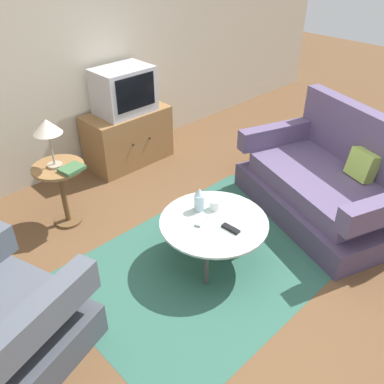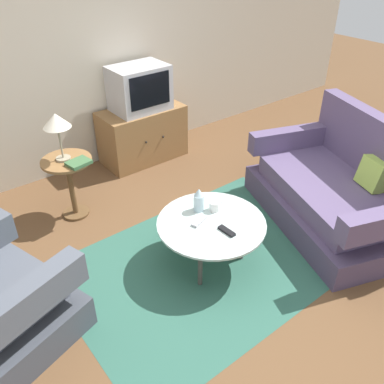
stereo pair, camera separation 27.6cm
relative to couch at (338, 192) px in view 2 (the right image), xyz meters
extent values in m
plane|color=brown|center=(-1.37, 0.11, -0.30)|extent=(16.00, 16.00, 0.00)
cube|color=#BCB29E|center=(-1.37, 2.45, 1.05)|extent=(9.00, 0.12, 2.70)
cube|color=#2D5B4C|center=(-1.27, 0.27, -0.30)|extent=(2.31, 1.59, 0.00)
cube|color=#3E424B|center=(-2.81, 0.57, -0.18)|extent=(1.07, 1.08, 0.24)
cube|color=#4C515B|center=(-2.70, 0.23, 0.22)|extent=(0.86, 0.39, 0.21)
cube|color=#4B3E5C|center=(-0.06, 0.02, -0.18)|extent=(1.40, 1.79, 0.24)
cube|color=#5B4C70|center=(-0.06, 0.02, 0.03)|extent=(1.17, 1.48, 0.18)
cube|color=#5B4C70|center=(0.30, -0.11, 0.39)|extent=(0.66, 1.53, 0.54)
cube|color=#5B4C70|center=(0.18, 0.70, 0.22)|extent=(0.92, 0.44, 0.20)
cube|color=#A3C651|center=(0.13, -0.21, 0.24)|extent=(0.24, 0.29, 0.27)
cylinder|color=#B2C6C1|center=(-1.27, 0.27, 0.09)|extent=(0.84, 0.84, 0.02)
cylinder|color=#4C4742|center=(-1.23, 0.53, -0.11)|extent=(0.04, 0.04, 0.39)
cylinder|color=#4C4742|center=(-1.49, 0.13, -0.11)|extent=(0.04, 0.04, 0.39)
cylinder|color=#4C4742|center=(-1.04, 0.14, -0.11)|extent=(0.04, 0.04, 0.39)
cylinder|color=olive|center=(-1.84, 1.56, 0.27)|extent=(0.44, 0.44, 0.02)
cylinder|color=brown|center=(-1.84, 1.56, -0.02)|extent=(0.05, 0.05, 0.56)
cylinder|color=brown|center=(-1.84, 1.56, -0.29)|extent=(0.24, 0.24, 0.02)
cube|color=olive|center=(-0.72, 2.11, 0.00)|extent=(0.94, 0.48, 0.61)
sphere|color=black|center=(-0.84, 1.85, 0.03)|extent=(0.02, 0.02, 0.02)
sphere|color=black|center=(-0.61, 1.85, 0.03)|extent=(0.02, 0.02, 0.02)
cube|color=#B7B7BC|center=(-0.72, 2.11, 0.54)|extent=(0.60, 0.42, 0.48)
cube|color=black|center=(-0.72, 1.89, 0.57)|extent=(0.48, 0.01, 0.34)
cylinder|color=#9E937A|center=(-1.86, 1.58, 0.30)|extent=(0.13, 0.13, 0.02)
cylinder|color=#9E937A|center=(-1.86, 1.58, 0.45)|extent=(0.02, 0.02, 0.29)
cone|color=beige|center=(-1.86, 1.58, 0.65)|extent=(0.23, 0.23, 0.12)
cylinder|color=silver|center=(-1.24, 0.45, 0.17)|extent=(0.08, 0.08, 0.14)
cone|color=silver|center=(-1.24, 0.45, 0.27)|extent=(0.08, 0.08, 0.06)
cylinder|color=white|center=(-1.14, 0.37, 0.14)|extent=(0.09, 0.09, 0.08)
torus|color=white|center=(-1.09, 0.37, 0.14)|extent=(0.06, 0.01, 0.06)
cube|color=black|center=(-1.25, 0.11, 0.11)|extent=(0.05, 0.15, 0.02)
cube|color=#B2B2B7|center=(-1.34, 0.33, 0.11)|extent=(0.16, 0.10, 0.02)
cube|color=#3D663D|center=(-1.79, 1.41, 0.30)|extent=(0.21, 0.18, 0.03)
camera|label=1|loc=(-3.13, -1.41, 2.01)|focal=38.20mm
camera|label=2|loc=(-2.92, -1.59, 2.01)|focal=38.20mm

